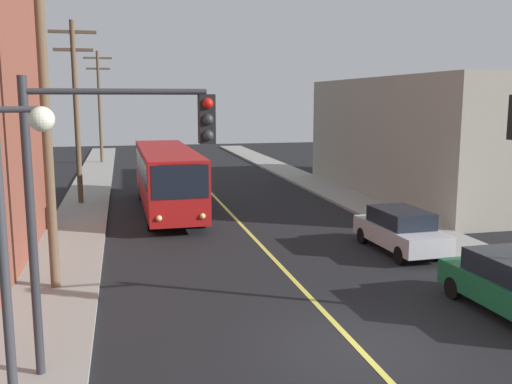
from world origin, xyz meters
TOP-DOWN VIEW (x-y plane):
  - ground_plane at (0.00, 0.00)m, footprint 120.00×120.00m
  - sidewalk_left at (-7.25, 10.00)m, footprint 2.50×90.00m
  - sidewalk_right at (7.25, 10.00)m, footprint 2.50×90.00m
  - lane_stripe_center at (0.00, 15.00)m, footprint 0.16×60.00m
  - building_right_warehouse at (14.49, 19.00)m, footprint 12.00×18.76m
  - city_bus at (-3.03, 17.52)m, footprint 2.74×12.19m
  - parked_car_silver at (4.89, 7.62)m, footprint 1.95×4.46m
  - utility_pole_near at (-7.25, 5.86)m, footprint 2.40×0.28m
  - utility_pole_mid at (-7.47, 20.16)m, footprint 2.40×0.28m
  - utility_pole_far at (-6.99, 40.38)m, footprint 2.40×0.28m
  - traffic_signal_left_corner at (-5.41, 0.20)m, footprint 3.75×0.48m
  - street_lamp_left at (-6.83, -2.01)m, footprint 0.98×0.40m

SIDE VIEW (x-z plane):
  - ground_plane at x=0.00m, z-range 0.00..0.00m
  - lane_stripe_center at x=0.00m, z-range 0.00..0.01m
  - sidewalk_left at x=-7.25m, z-range 0.00..0.15m
  - sidewalk_right at x=7.25m, z-range 0.00..0.15m
  - parked_car_silver at x=4.89m, z-range 0.03..1.65m
  - city_bus at x=-3.03m, z-range 0.22..3.42m
  - building_right_warehouse at x=14.49m, z-range 0.00..6.88m
  - street_lamp_left at x=-6.83m, z-range 0.99..6.49m
  - traffic_signal_left_corner at x=-5.41m, z-range 1.30..7.30m
  - utility_pole_mid at x=-7.47m, z-range 0.64..10.19m
  - utility_pole_far at x=-6.99m, z-range 0.64..10.23m
  - utility_pole_near at x=-7.25m, z-range 0.68..12.26m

